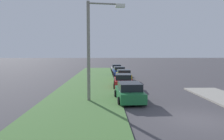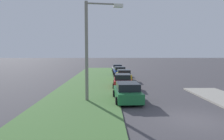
{
  "view_description": "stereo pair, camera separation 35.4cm",
  "coord_description": "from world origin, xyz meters",
  "px_view_note": "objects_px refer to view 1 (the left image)",
  "views": [
    {
      "loc": [
        -11.26,
        5.14,
        3.7
      ],
      "look_at": [
        16.05,
        4.26,
        1.51
      ],
      "focal_mm": 34.15,
      "sensor_mm": 36.0,
      "label": 1
    },
    {
      "loc": [
        -11.27,
        4.79,
        3.7
      ],
      "look_at": [
        16.05,
        4.26,
        1.51
      ],
      "focal_mm": 34.15,
      "sensor_mm": 36.0,
      "label": 2
    }
  ],
  "objects_px": {
    "parked_car_red": "(123,81)",
    "streetlight": "(93,44)",
    "parked_car_green": "(129,92)",
    "parked_car_white": "(116,68)",
    "parked_car_blue": "(119,71)",
    "parked_car_yellow": "(124,75)"
  },
  "relations": [
    {
      "from": "parked_car_blue",
      "to": "parked_car_white",
      "type": "xyz_separation_m",
      "value": [
        6.48,
        0.1,
        0.0
      ]
    },
    {
      "from": "parked_car_green",
      "to": "parked_car_white",
      "type": "relative_size",
      "value": 1.01
    },
    {
      "from": "parked_car_red",
      "to": "streetlight",
      "type": "distance_m",
      "value": 7.93
    },
    {
      "from": "parked_car_white",
      "to": "streetlight",
      "type": "height_order",
      "value": "streetlight"
    },
    {
      "from": "parked_car_green",
      "to": "parked_car_yellow",
      "type": "height_order",
      "value": "same"
    },
    {
      "from": "parked_car_green",
      "to": "parked_car_yellow",
      "type": "xyz_separation_m",
      "value": [
        12.42,
        -0.63,
        0.0
      ]
    },
    {
      "from": "parked_car_green",
      "to": "parked_car_red",
      "type": "distance_m",
      "value": 6.52
    },
    {
      "from": "parked_car_red",
      "to": "parked_car_blue",
      "type": "height_order",
      "value": "same"
    },
    {
      "from": "parked_car_white",
      "to": "streetlight",
      "type": "relative_size",
      "value": 0.58
    },
    {
      "from": "parked_car_red",
      "to": "parked_car_white",
      "type": "relative_size",
      "value": 1.02
    },
    {
      "from": "parked_car_red",
      "to": "parked_car_green",
      "type": "bearing_deg",
      "value": -177.67
    },
    {
      "from": "parked_car_blue",
      "to": "parked_car_green",
      "type": "bearing_deg",
      "value": 176.6
    },
    {
      "from": "parked_car_green",
      "to": "parked_car_blue",
      "type": "bearing_deg",
      "value": -3.83
    },
    {
      "from": "parked_car_blue",
      "to": "streetlight",
      "type": "xyz_separation_m",
      "value": [
        -18.62,
        3.17,
        3.67
      ]
    },
    {
      "from": "parked_car_blue",
      "to": "parked_car_white",
      "type": "distance_m",
      "value": 6.49
    },
    {
      "from": "parked_car_red",
      "to": "parked_car_blue",
      "type": "relative_size",
      "value": 1.01
    },
    {
      "from": "parked_car_white",
      "to": "streetlight",
      "type": "distance_m",
      "value": 25.55
    },
    {
      "from": "parked_car_green",
      "to": "parked_car_blue",
      "type": "xyz_separation_m",
      "value": [
        18.69,
        -0.45,
        0.0
      ]
    },
    {
      "from": "streetlight",
      "to": "parked_car_yellow",
      "type": "bearing_deg",
      "value": -15.22
    },
    {
      "from": "parked_car_yellow",
      "to": "parked_car_white",
      "type": "relative_size",
      "value": 1.0
    },
    {
      "from": "parked_car_red",
      "to": "parked_car_yellow",
      "type": "distance_m",
      "value": 5.92
    },
    {
      "from": "parked_car_white",
      "to": "streetlight",
      "type": "xyz_separation_m",
      "value": [
        -25.1,
        3.07,
        3.67
      ]
    }
  ]
}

